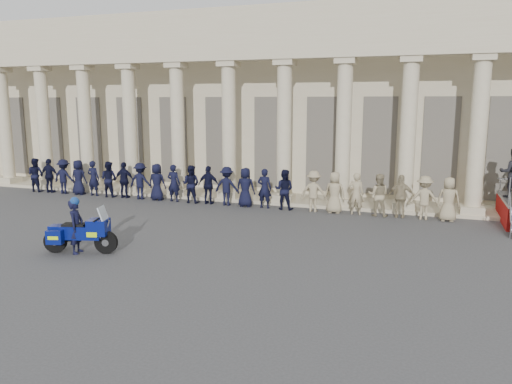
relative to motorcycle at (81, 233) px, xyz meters
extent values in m
plane|color=#3B3B3E|center=(2.47, 1.09, -0.63)|extent=(90.00, 90.00, 0.00)
cube|color=#BBAD8C|center=(2.47, 16.09, 3.87)|extent=(40.00, 10.00, 9.00)
cube|color=#BBAD8C|center=(2.47, 9.89, -0.56)|extent=(40.00, 2.60, 0.15)
cube|color=#BBAD8C|center=(2.47, 9.09, 6.16)|extent=(35.80, 1.00, 1.00)
cube|color=#BBAD8C|center=(2.47, 9.09, 7.26)|extent=(35.80, 1.00, 1.20)
cube|color=#BBAD8C|center=(-11.83, 9.09, -0.33)|extent=(0.90, 0.90, 0.30)
cylinder|color=#BBAD8C|center=(-11.83, 9.09, 2.62)|extent=(0.64, 0.64, 5.60)
cube|color=#BBAD8C|center=(-11.83, 9.09, 5.54)|extent=(0.85, 0.85, 0.24)
cube|color=#BBAD8C|center=(-9.23, 9.09, -0.33)|extent=(0.90, 0.90, 0.30)
cylinder|color=#BBAD8C|center=(-9.23, 9.09, 2.62)|extent=(0.64, 0.64, 5.60)
cube|color=#BBAD8C|center=(-9.23, 9.09, 5.54)|extent=(0.85, 0.85, 0.24)
cube|color=#BBAD8C|center=(-6.63, 9.09, -0.33)|extent=(0.90, 0.90, 0.30)
cylinder|color=#BBAD8C|center=(-6.63, 9.09, 2.62)|extent=(0.64, 0.64, 5.60)
cube|color=#BBAD8C|center=(-6.63, 9.09, 5.54)|extent=(0.85, 0.85, 0.24)
cube|color=#BBAD8C|center=(-4.03, 9.09, -0.33)|extent=(0.90, 0.90, 0.30)
cylinder|color=#BBAD8C|center=(-4.03, 9.09, 2.62)|extent=(0.64, 0.64, 5.60)
cube|color=#BBAD8C|center=(-4.03, 9.09, 5.54)|extent=(0.85, 0.85, 0.24)
cube|color=#BBAD8C|center=(-1.43, 9.09, -0.33)|extent=(0.90, 0.90, 0.30)
cylinder|color=#BBAD8C|center=(-1.43, 9.09, 2.62)|extent=(0.64, 0.64, 5.60)
cube|color=#BBAD8C|center=(-1.43, 9.09, 5.54)|extent=(0.85, 0.85, 0.24)
cube|color=#BBAD8C|center=(1.17, 9.09, -0.33)|extent=(0.90, 0.90, 0.30)
cylinder|color=#BBAD8C|center=(1.17, 9.09, 2.62)|extent=(0.64, 0.64, 5.60)
cube|color=#BBAD8C|center=(1.17, 9.09, 5.54)|extent=(0.85, 0.85, 0.24)
cube|color=#BBAD8C|center=(3.77, 9.09, -0.33)|extent=(0.90, 0.90, 0.30)
cylinder|color=#BBAD8C|center=(3.77, 9.09, 2.62)|extent=(0.64, 0.64, 5.60)
cube|color=#BBAD8C|center=(3.77, 9.09, 5.54)|extent=(0.85, 0.85, 0.24)
cube|color=#BBAD8C|center=(6.37, 9.09, -0.33)|extent=(0.90, 0.90, 0.30)
cylinder|color=#BBAD8C|center=(6.37, 9.09, 2.62)|extent=(0.64, 0.64, 5.60)
cube|color=#BBAD8C|center=(6.37, 9.09, 5.54)|extent=(0.85, 0.85, 0.24)
cube|color=#BBAD8C|center=(8.97, 9.09, -0.33)|extent=(0.90, 0.90, 0.30)
cylinder|color=#BBAD8C|center=(8.97, 9.09, 2.62)|extent=(0.64, 0.64, 5.60)
cube|color=#BBAD8C|center=(8.97, 9.09, 5.54)|extent=(0.85, 0.85, 0.24)
cube|color=#BBAD8C|center=(11.57, 9.09, -0.33)|extent=(0.90, 0.90, 0.30)
cylinder|color=#BBAD8C|center=(11.57, 9.09, 2.62)|extent=(0.64, 0.64, 5.60)
cube|color=#BBAD8C|center=(11.57, 9.09, 5.54)|extent=(0.85, 0.85, 0.24)
cube|color=black|center=(-13.13, 11.11, 1.92)|extent=(1.30, 0.12, 4.20)
cube|color=black|center=(-10.53, 11.11, 1.92)|extent=(1.30, 0.12, 4.20)
cube|color=black|center=(-7.93, 11.11, 1.92)|extent=(1.30, 0.12, 4.20)
cube|color=black|center=(-5.33, 11.11, 1.92)|extent=(1.30, 0.12, 4.20)
cube|color=black|center=(-2.73, 11.11, 1.92)|extent=(1.30, 0.12, 4.20)
cube|color=black|center=(-0.13, 11.11, 1.92)|extent=(1.30, 0.12, 4.20)
cube|color=black|center=(2.47, 11.11, 1.92)|extent=(1.30, 0.12, 4.20)
cube|color=black|center=(5.07, 11.11, 1.92)|extent=(1.30, 0.12, 4.20)
cube|color=black|center=(7.67, 11.11, 1.92)|extent=(1.30, 0.12, 4.20)
cube|color=black|center=(10.27, 11.11, 1.92)|extent=(1.30, 0.12, 4.20)
cube|color=black|center=(12.87, 11.11, 1.92)|extent=(1.30, 0.12, 4.20)
imported|color=black|center=(-8.99, 7.98, 0.23)|extent=(0.83, 0.65, 1.72)
imported|color=black|center=(-8.12, 7.98, 0.23)|extent=(1.01, 0.42, 1.72)
imported|color=black|center=(-7.25, 7.98, 0.23)|extent=(1.11, 0.64, 1.72)
imported|color=black|center=(-6.37, 7.98, 0.23)|extent=(0.84, 0.55, 1.72)
imported|color=black|center=(-5.50, 7.98, 0.23)|extent=(0.63, 0.41, 1.72)
imported|color=black|center=(-4.62, 7.98, 0.23)|extent=(0.83, 0.65, 1.72)
imported|color=black|center=(-3.75, 7.98, 0.23)|extent=(1.01, 0.42, 1.72)
imported|color=black|center=(-2.88, 7.98, 0.23)|extent=(1.11, 0.64, 1.72)
imported|color=black|center=(-2.00, 7.98, 0.23)|extent=(0.84, 0.55, 1.72)
imported|color=black|center=(-1.13, 7.98, 0.23)|extent=(0.63, 0.41, 1.72)
imported|color=black|center=(-0.25, 7.98, 0.23)|extent=(0.83, 0.65, 1.72)
imported|color=black|center=(0.62, 7.98, 0.23)|extent=(1.01, 0.42, 1.72)
imported|color=black|center=(1.49, 7.98, 0.23)|extent=(1.11, 0.64, 1.72)
imported|color=black|center=(2.37, 7.98, 0.23)|extent=(0.84, 0.55, 1.72)
imported|color=black|center=(3.24, 7.98, 0.23)|extent=(0.63, 0.41, 1.72)
imported|color=black|center=(4.12, 7.98, 0.23)|extent=(0.83, 0.65, 1.72)
imported|color=#9B8C6B|center=(5.39, 7.98, 0.23)|extent=(1.11, 0.64, 1.72)
imported|color=#9B8C6B|center=(6.26, 7.98, 0.23)|extent=(0.84, 0.55, 1.72)
imported|color=#9B8C6B|center=(7.14, 7.98, 0.23)|extent=(0.63, 0.41, 1.72)
imported|color=#9B8C6B|center=(8.01, 7.98, 0.23)|extent=(0.83, 0.65, 1.72)
imported|color=#9B8C6B|center=(8.89, 7.98, 0.23)|extent=(1.01, 0.42, 1.72)
imported|color=#9B8C6B|center=(9.76, 7.98, 0.23)|extent=(1.11, 0.64, 1.72)
imported|color=#9B8C6B|center=(10.64, 7.98, 0.23)|extent=(0.84, 0.55, 1.72)
cube|color=maroon|center=(12.58, 8.59, -0.22)|extent=(0.04, 3.29, 0.83)
cylinder|color=black|center=(0.74, 0.20, -0.28)|extent=(0.71, 0.33, 0.69)
cylinder|color=black|center=(-0.78, -0.22, -0.28)|extent=(0.71, 0.33, 0.69)
cube|color=navy|center=(0.03, 0.01, 0.02)|extent=(1.28, 0.75, 0.40)
cube|color=navy|center=(0.54, 0.14, 0.19)|extent=(0.70, 0.68, 0.47)
cube|color=silver|center=(0.54, 0.14, -0.05)|extent=(0.31, 0.37, 0.13)
cube|color=#B2BFCC|center=(0.71, 0.19, 0.55)|extent=(0.34, 0.52, 0.56)
cube|color=black|center=(-0.17, -0.05, 0.23)|extent=(0.75, 0.53, 0.11)
cube|color=navy|center=(-0.73, -0.20, 0.11)|extent=(0.45, 0.44, 0.23)
cube|color=navy|center=(-0.54, -0.50, -0.05)|extent=(0.52, 0.35, 0.42)
cube|color=#C2F30C|center=(-0.54, -0.50, -0.05)|extent=(0.37, 0.33, 0.11)
cube|color=navy|center=(-0.72, 0.15, -0.05)|extent=(0.52, 0.35, 0.42)
cube|color=#C2F30C|center=(-0.72, 0.15, -0.05)|extent=(0.37, 0.33, 0.11)
cylinder|color=silver|center=(-0.54, 0.11, -0.32)|extent=(0.64, 0.27, 0.11)
cylinder|color=black|center=(0.54, 0.14, 0.44)|extent=(0.23, 0.72, 0.04)
imported|color=black|center=(-0.12, -0.04, 0.19)|extent=(0.54, 0.68, 1.65)
sphere|color=navy|center=(-0.12, -0.04, 0.96)|extent=(0.28, 0.28, 0.28)
camera|label=1|loc=(9.76, -12.06, 3.91)|focal=35.00mm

